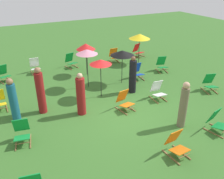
{
  "coord_description": "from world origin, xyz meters",
  "views": [
    {
      "loc": [
        -4.11,
        -7.01,
        5.01
      ],
      "look_at": [
        0.0,
        1.2,
        0.5
      ],
      "focal_mm": 38.66,
      "sensor_mm": 36.0,
      "label": 1
    }
  ],
  "objects_px": {
    "umbrella_2": "(140,36)",
    "deckchair_9": "(210,83)",
    "deckchair_0": "(4,74)",
    "deckchair_11": "(138,51)",
    "person_4": "(133,76)",
    "deckchair_5": "(158,91)",
    "deckchair_12": "(71,61)",
    "deckchair_6": "(22,132)",
    "deckchair_7": "(125,101)",
    "person_1": "(183,105)",
    "deckchair_15": "(137,72)",
    "person_0": "(81,95)",
    "deckchair_8": "(114,56)",
    "umbrella_1": "(122,53)",
    "umbrella_4": "(101,62)",
    "umbrella_3": "(87,52)",
    "deckchair_13": "(35,66)",
    "person_2": "(13,101)",
    "umbrella_0": "(86,47)",
    "deckchair_14": "(217,122)",
    "deckchair_3": "(162,65)",
    "deckchair_2": "(176,144)",
    "person_3": "(40,92)"
  },
  "relations": [
    {
      "from": "deckchair_3",
      "to": "umbrella_3",
      "type": "height_order",
      "value": "umbrella_3"
    },
    {
      "from": "umbrella_3",
      "to": "person_2",
      "type": "distance_m",
      "value": 3.89
    },
    {
      "from": "deckchair_13",
      "to": "umbrella_4",
      "type": "relative_size",
      "value": 0.48
    },
    {
      "from": "person_1",
      "to": "deckchair_6",
      "type": "bearing_deg",
      "value": 161.18
    },
    {
      "from": "person_0",
      "to": "person_2",
      "type": "xyz_separation_m",
      "value": [
        -2.33,
        0.66,
        0.01
      ]
    },
    {
      "from": "umbrella_1",
      "to": "deckchair_8",
      "type": "bearing_deg",
      "value": 69.99
    },
    {
      "from": "person_0",
      "to": "deckchair_2",
      "type": "bearing_deg",
      "value": 159.32
    },
    {
      "from": "deckchair_3",
      "to": "umbrella_4",
      "type": "bearing_deg",
      "value": -147.79
    },
    {
      "from": "umbrella_1",
      "to": "umbrella_3",
      "type": "relative_size",
      "value": 0.9
    },
    {
      "from": "umbrella_1",
      "to": "umbrella_4",
      "type": "distance_m",
      "value": 1.76
    },
    {
      "from": "deckchair_2",
      "to": "person_1",
      "type": "xyz_separation_m",
      "value": [
        1.18,
        1.11,
        0.47
      ]
    },
    {
      "from": "deckchair_9",
      "to": "person_4",
      "type": "height_order",
      "value": "person_4"
    },
    {
      "from": "deckchair_12",
      "to": "umbrella_4",
      "type": "height_order",
      "value": "umbrella_4"
    },
    {
      "from": "umbrella_0",
      "to": "umbrella_3",
      "type": "bearing_deg",
      "value": -108.84
    },
    {
      "from": "deckchair_0",
      "to": "deckchair_13",
      "type": "xyz_separation_m",
      "value": [
        1.62,
        0.4,
        0.0
      ]
    },
    {
      "from": "deckchair_6",
      "to": "deckchair_2",
      "type": "bearing_deg",
      "value": -23.68
    },
    {
      "from": "umbrella_4",
      "to": "deckchair_15",
      "type": "bearing_deg",
      "value": 21.71
    },
    {
      "from": "deckchair_7",
      "to": "person_1",
      "type": "xyz_separation_m",
      "value": [
        1.25,
        -1.92,
        0.47
      ]
    },
    {
      "from": "person_0",
      "to": "person_2",
      "type": "relative_size",
      "value": 1.01
    },
    {
      "from": "deckchair_8",
      "to": "person_4",
      "type": "xyz_separation_m",
      "value": [
        -1.15,
        -4.08,
        0.43
      ]
    },
    {
      "from": "umbrella_2",
      "to": "deckchair_9",
      "type": "bearing_deg",
      "value": -79.53
    },
    {
      "from": "deckchair_5",
      "to": "deckchair_12",
      "type": "relative_size",
      "value": 0.98
    },
    {
      "from": "deckchair_15",
      "to": "deckchair_13",
      "type": "bearing_deg",
      "value": 149.66
    },
    {
      "from": "deckchair_7",
      "to": "person_2",
      "type": "height_order",
      "value": "person_2"
    },
    {
      "from": "umbrella_3",
      "to": "deckchair_9",
      "type": "bearing_deg",
      "value": -31.01
    },
    {
      "from": "umbrella_2",
      "to": "umbrella_4",
      "type": "xyz_separation_m",
      "value": [
        -3.84,
        -3.02,
        -0.0
      ]
    },
    {
      "from": "umbrella_4",
      "to": "person_2",
      "type": "bearing_deg",
      "value": -175.08
    },
    {
      "from": "deckchair_15",
      "to": "person_2",
      "type": "xyz_separation_m",
      "value": [
        -6.08,
        -1.3,
        0.44
      ]
    },
    {
      "from": "person_4",
      "to": "deckchair_14",
      "type": "bearing_deg",
      "value": 140.95
    },
    {
      "from": "umbrella_2",
      "to": "umbrella_3",
      "type": "xyz_separation_m",
      "value": [
        -3.99,
        -1.82,
        0.13
      ]
    },
    {
      "from": "deckchair_0",
      "to": "deckchair_7",
      "type": "relative_size",
      "value": 1.03
    },
    {
      "from": "deckchair_5",
      "to": "deckchair_12",
      "type": "bearing_deg",
      "value": 114.9
    },
    {
      "from": "deckchair_5",
      "to": "person_4",
      "type": "xyz_separation_m",
      "value": [
        -0.64,
        1.07,
        0.43
      ]
    },
    {
      "from": "deckchair_13",
      "to": "deckchair_14",
      "type": "xyz_separation_m",
      "value": [
        4.57,
        -8.29,
        0.0
      ]
    },
    {
      "from": "person_0",
      "to": "deckchair_8",
      "type": "bearing_deg",
      "value": -85.68
    },
    {
      "from": "deckchair_0",
      "to": "deckchair_5",
      "type": "height_order",
      "value": "same"
    },
    {
      "from": "umbrella_2",
      "to": "person_2",
      "type": "xyz_separation_m",
      "value": [
        -7.45,
        -3.33,
        -0.8
      ]
    },
    {
      "from": "deckchair_8",
      "to": "umbrella_0",
      "type": "xyz_separation_m",
      "value": [
        -2.23,
        -1.13,
        1.16
      ]
    },
    {
      "from": "deckchair_5",
      "to": "umbrella_4",
      "type": "height_order",
      "value": "umbrella_4"
    },
    {
      "from": "deckchair_13",
      "to": "person_4",
      "type": "height_order",
      "value": "person_4"
    },
    {
      "from": "umbrella_2",
      "to": "deckchair_6",
      "type": "bearing_deg",
      "value": -147.24
    },
    {
      "from": "deckchair_6",
      "to": "person_0",
      "type": "xyz_separation_m",
      "value": [
        2.32,
        0.79,
        0.43
      ]
    },
    {
      "from": "deckchair_7",
      "to": "person_4",
      "type": "xyz_separation_m",
      "value": [
        1.08,
        1.2,
        0.43
      ]
    },
    {
      "from": "deckchair_7",
      "to": "deckchair_8",
      "type": "relative_size",
      "value": 1.01
    },
    {
      "from": "person_2",
      "to": "deckchair_11",
      "type": "bearing_deg",
      "value": -104.83
    },
    {
      "from": "deckchair_15",
      "to": "umbrella_2",
      "type": "xyz_separation_m",
      "value": [
        1.37,
        2.03,
        1.24
      ]
    },
    {
      "from": "deckchair_0",
      "to": "deckchair_12",
      "type": "height_order",
      "value": "same"
    },
    {
      "from": "deckchair_6",
      "to": "person_3",
      "type": "distance_m",
      "value": 1.94
    },
    {
      "from": "deckchair_7",
      "to": "umbrella_1",
      "type": "xyz_separation_m",
      "value": [
        1.14,
        2.31,
        1.17
      ]
    },
    {
      "from": "deckchair_0",
      "to": "deckchair_11",
      "type": "relative_size",
      "value": 1.0
    }
  ]
}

